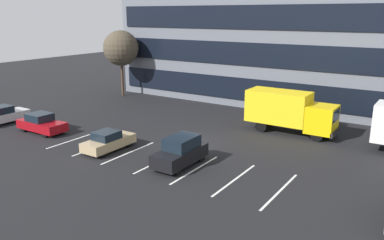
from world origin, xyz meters
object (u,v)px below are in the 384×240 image
Objects in this scene: sedan_tan at (108,141)px; suv_black at (181,152)px; box_truck_yellow_all at (289,110)px; sedan_maroon at (41,123)px; bare_tree at (121,48)px; sedan_silver at (2,115)px.

suv_black is at bearing 4.99° from sedan_tan.
sedan_maroon is at bearing -146.90° from box_truck_yellow_all.
box_truck_yellow_all is 22.46m from bare_tree.
sedan_silver and sedan_maroon have the same top height.
sedan_silver is at bearing -179.65° from sedan_tan.
box_truck_yellow_all reaches higher than sedan_maroon.
sedan_maroon reaches higher than sedan_tan.
sedan_tan is 0.96× the size of suv_black.
sedan_tan is (-9.24, -11.28, -1.23)m from box_truck_yellow_all.
sedan_silver is 19.06m from suv_black.
suv_black reaches higher than sedan_maroon.
bare_tree is (-4.78, 14.78, 4.87)m from sedan_maroon.
bare_tree reaches higher than sedan_maroon.
sedan_tan is 7.84m from sedan_maroon.
sedan_silver is at bearing -177.51° from sedan_maroon.
sedan_maroon is at bearing 2.49° from sedan_silver.
box_truck_yellow_all is at bearing 50.67° from sedan_tan.
sedan_maroon is 16.28m from bare_tree.
suv_black is at bearing -37.81° from bare_tree.
suv_black is (-3.28, -10.76, -1.00)m from box_truck_yellow_all.
sedan_maroon is 1.05× the size of suv_black.
sedan_tan is at bearing -129.33° from box_truck_yellow_all.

